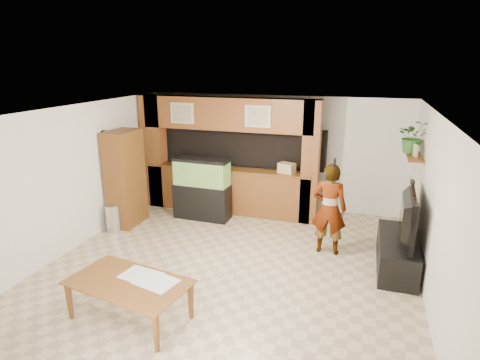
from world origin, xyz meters
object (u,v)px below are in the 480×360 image
(dining_table, at_px, (128,301))
(pantry_cabinet, at_px, (125,178))
(aquarium, at_px, (202,189))
(television, at_px, (401,215))
(person, at_px, (329,209))

(dining_table, bearing_deg, pantry_cabinet, 131.92)
(pantry_cabinet, bearing_deg, dining_table, -57.29)
(pantry_cabinet, height_order, aquarium, pantry_cabinet)
(dining_table, bearing_deg, television, 45.90)
(aquarium, xyz_separation_m, person, (2.79, -0.84, 0.17))
(aquarium, distance_m, television, 4.11)
(person, distance_m, dining_table, 3.70)
(pantry_cabinet, distance_m, dining_table, 3.54)
(aquarium, height_order, television, television)
(aquarium, height_order, person, person)
(television, relative_size, dining_table, 0.90)
(pantry_cabinet, xyz_separation_m, dining_table, (1.88, -2.92, -0.72))
(television, bearing_deg, dining_table, 129.05)
(pantry_cabinet, distance_m, person, 4.19)
(aquarium, relative_size, dining_table, 0.84)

